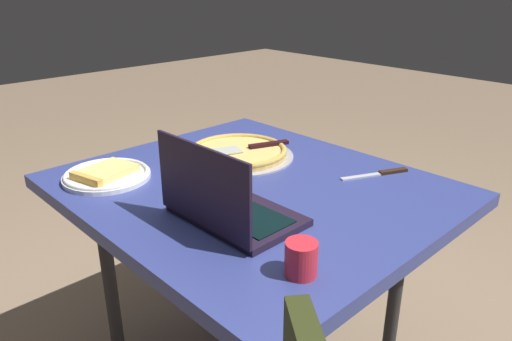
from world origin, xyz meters
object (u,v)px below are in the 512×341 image
Objects in this scene: dining_table at (252,204)px; drink_cup at (301,258)px; pizza_tray at (238,152)px; table_knife at (381,173)px; laptop at (226,205)px; pizza_plate at (106,175)px.

drink_cup is at bearing 149.07° from dining_table.
pizza_tray reaches higher than table_knife.
table_knife is 0.62m from drink_cup.
laptop is at bearing -7.38° from drink_cup.
drink_cup is at bearing 172.62° from laptop.
drink_cup is (-0.19, 0.59, 0.04)m from table_knife.
laptop reaches higher than pizza_plate.
pizza_plate is 0.85m from table_knife.
pizza_tray is (0.20, -0.13, 0.09)m from dining_table.
drink_cup reaches higher than table_knife.
laptop is (-0.13, 0.21, 0.12)m from dining_table.
table_knife is at bearing -131.27° from pizza_plate.
dining_table is at bearing -57.98° from laptop.
dining_table is at bearing 147.91° from pizza_tray.
dining_table is at bearing -138.63° from pizza_plate.
drink_cup is (-0.28, 0.04, -0.01)m from laptop.
laptop is 4.41× the size of drink_cup.
pizza_tray is 1.74× the size of table_knife.
pizza_plate reaches higher than pizza_tray.
table_knife is at bearing -123.28° from dining_table.
pizza_plate is at bearing 3.67° from drink_cup.
laptop is 1.27× the size of pizza_plate.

